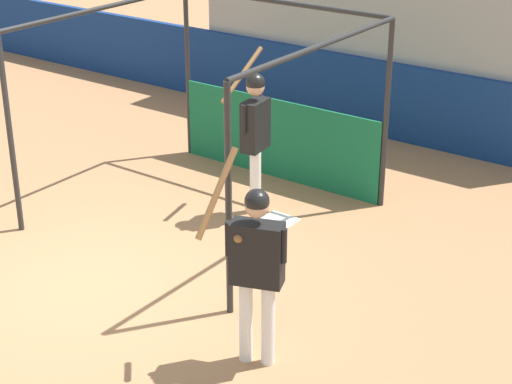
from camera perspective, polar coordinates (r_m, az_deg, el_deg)
The scene contains 7 objects.
ground_plane at distance 9.73m, azimuth -11.13°, elevation -6.09°, with size 60.00×60.00×0.00m, color #A8754C.
outfield_wall at distance 14.02m, azimuth 7.24°, elevation 6.39°, with size 24.00×0.12×1.24m.
bleacher_section at distance 15.23m, azimuth 10.51°, elevation 10.85°, with size 6.50×3.20×2.92m.
batting_cage at distance 11.45m, azimuth -0.21°, elevation 5.21°, with size 3.38×3.38×2.54m.
home_plate at distance 10.98m, azimuth 1.44°, elevation -1.94°, with size 0.44×0.44×0.02m.
player_batter at distance 10.72m, azimuth -0.07°, elevation 4.16°, with size 0.55×0.87×2.07m.
player_waiting at distance 7.76m, azimuth -0.01°, elevation -4.57°, with size 0.70×0.59×2.08m.
Camera 1 is at (6.36, -5.60, 4.79)m, focal length 60.00 mm.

